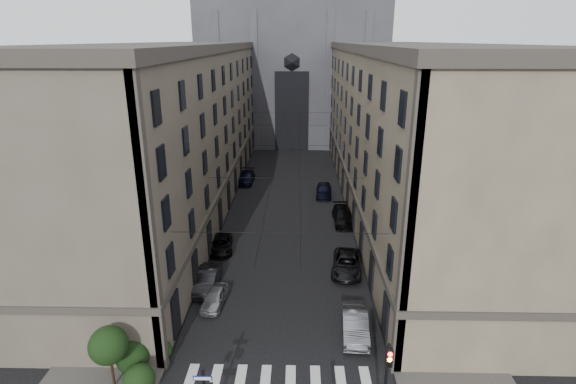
# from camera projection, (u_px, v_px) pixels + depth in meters

# --- Properties ---
(sidewalk_left) EXTENTS (7.00, 80.00, 0.15)m
(sidewalk_left) POSITION_uv_depth(u_px,v_px,m) (205.00, 201.00, 55.99)
(sidewalk_left) COLOR #383533
(sidewalk_left) RESTS_ON ground
(sidewalk_right) EXTENTS (7.00, 80.00, 0.15)m
(sidewalk_right) POSITION_uv_depth(u_px,v_px,m) (373.00, 203.00, 55.56)
(sidewalk_right) COLOR #383533
(sidewalk_right) RESTS_ON ground
(zebra_crossing) EXTENTS (11.00, 3.20, 0.01)m
(zebra_crossing) POSITION_uv_depth(u_px,v_px,m) (278.00, 384.00, 26.47)
(zebra_crossing) COLOR beige
(zebra_crossing) RESTS_ON ground
(building_left) EXTENTS (13.60, 60.60, 18.85)m
(building_left) POSITION_uv_depth(u_px,v_px,m) (175.00, 128.00, 53.06)
(building_left) COLOR #4C463A
(building_left) RESTS_ON ground
(building_right) EXTENTS (13.60, 60.60, 18.85)m
(building_right) POSITION_uv_depth(u_px,v_px,m) (403.00, 129.00, 52.51)
(building_right) COLOR brown
(building_right) RESTS_ON ground
(gothic_tower) EXTENTS (35.00, 23.00, 58.00)m
(gothic_tower) POSITION_uv_depth(u_px,v_px,m) (293.00, 47.00, 86.92)
(gothic_tower) COLOR #2D2D33
(gothic_tower) RESTS_ON ground
(traffic_light_right) EXTENTS (0.34, 0.50, 5.20)m
(traffic_light_right) POSITION_uv_depth(u_px,v_px,m) (387.00, 377.00, 22.38)
(traffic_light_right) COLOR black
(traffic_light_right) RESTS_ON ground
(shrub_cluster) EXTENTS (3.90, 4.40, 3.90)m
(shrub_cluster) POSITION_uv_depth(u_px,v_px,m) (128.00, 356.00, 26.07)
(shrub_cluster) COLOR black
(shrub_cluster) RESTS_ON sidewalk_left
(tram_wires) EXTENTS (14.00, 60.00, 0.43)m
(tram_wires) POSITION_uv_depth(u_px,v_px,m) (288.00, 146.00, 53.11)
(tram_wires) COLOR black
(tram_wires) RESTS_ON ground
(car_left_near) EXTENTS (1.93, 3.94, 1.29)m
(car_left_near) POSITION_uv_depth(u_px,v_px,m) (215.00, 298.00, 34.11)
(car_left_near) COLOR gray
(car_left_near) RESTS_ON ground
(car_left_midnear) EXTENTS (1.87, 4.81, 1.56)m
(car_left_midnear) POSITION_uv_depth(u_px,v_px,m) (207.00, 279.00, 36.43)
(car_left_midnear) COLOR black
(car_left_midnear) RESTS_ON ground
(car_left_midfar) EXTENTS (2.72, 4.87, 1.29)m
(car_left_midfar) POSITION_uv_depth(u_px,v_px,m) (221.00, 244.00, 43.00)
(car_left_midfar) COLOR black
(car_left_midfar) RESTS_ON ground
(car_left_far) EXTENTS (2.37, 5.50, 1.58)m
(car_left_far) POSITION_uv_depth(u_px,v_px,m) (246.00, 178.00, 63.25)
(car_left_far) COLOR black
(car_left_far) RESTS_ON ground
(car_right_near) EXTENTS (1.99, 5.02, 1.62)m
(car_right_near) POSITION_uv_depth(u_px,v_px,m) (355.00, 324.00, 30.72)
(car_right_near) COLOR slate
(car_right_near) RESTS_ON ground
(car_right_midnear) EXTENTS (3.27, 5.80, 1.53)m
(car_right_midnear) POSITION_uv_depth(u_px,v_px,m) (347.00, 264.00, 39.00)
(car_right_midnear) COLOR black
(car_right_midnear) RESTS_ON ground
(car_right_midfar) EXTENTS (2.37, 5.60, 1.61)m
(car_right_midfar) POSITION_uv_depth(u_px,v_px,m) (344.00, 216.00, 49.43)
(car_right_midfar) COLOR black
(car_right_midfar) RESTS_ON ground
(car_right_far) EXTENTS (2.27, 4.97, 1.65)m
(car_right_far) POSITION_uv_depth(u_px,v_px,m) (324.00, 190.00, 57.83)
(car_right_far) COLOR black
(car_right_far) RESTS_ON ground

